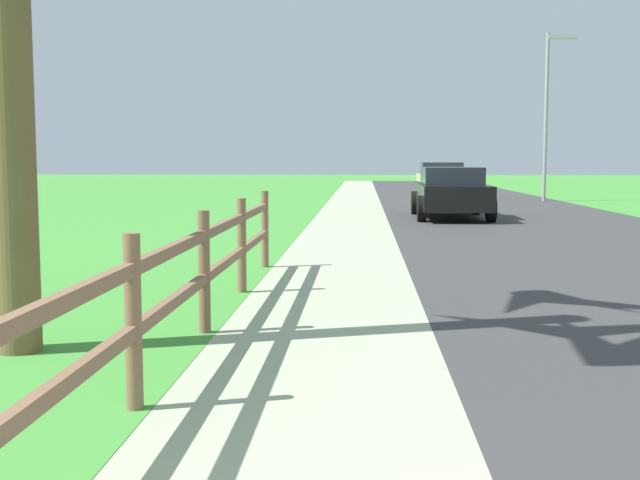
# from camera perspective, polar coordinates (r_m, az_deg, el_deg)

# --- Properties ---
(ground_plane) EXTENTS (120.00, 120.00, 0.00)m
(ground_plane) POSITION_cam_1_polar(r_m,az_deg,el_deg) (26.05, 4.50, 2.18)
(ground_plane) COLOR #408E35
(road_asphalt) EXTENTS (7.00, 66.00, 0.01)m
(road_asphalt) POSITION_cam_1_polar(r_m,az_deg,el_deg) (28.34, 11.50, 2.37)
(road_asphalt) COLOR #383838
(road_asphalt) RESTS_ON ground
(curb_concrete) EXTENTS (6.00, 66.00, 0.01)m
(curb_concrete) POSITION_cam_1_polar(r_m,az_deg,el_deg) (28.14, -1.72, 2.46)
(curb_concrete) COLOR #A2B08C
(curb_concrete) RESTS_ON ground
(grass_verge) EXTENTS (5.00, 66.00, 0.00)m
(grass_verge) POSITION_cam_1_polar(r_m,az_deg,el_deg) (28.30, -4.76, 2.47)
(grass_verge) COLOR #408E35
(grass_verge) RESTS_ON ground
(rail_fence) EXTENTS (0.11, 11.55, 1.14)m
(rail_fence) POSITION_cam_1_polar(r_m,az_deg,el_deg) (6.33, -10.23, -2.89)
(rail_fence) COLOR brown
(rail_fence) RESTS_ON ground
(parked_suv_black) EXTENTS (2.01, 4.71, 1.39)m
(parked_suv_black) POSITION_cam_1_polar(r_m,az_deg,el_deg) (22.38, 9.25, 3.36)
(parked_suv_black) COLOR black
(parked_suv_black) RESTS_ON ground
(parked_car_beige) EXTENTS (2.10, 4.37, 1.49)m
(parked_car_beige) POSITION_cam_1_polar(r_m,az_deg,el_deg) (33.26, 8.57, 4.19)
(parked_car_beige) COLOR #C6B793
(parked_car_beige) RESTS_ON ground
(street_lamp) EXTENTS (1.17, 0.20, 6.37)m
(street_lamp) POSITION_cam_1_polar(r_m,az_deg,el_deg) (32.34, 15.92, 9.37)
(street_lamp) COLOR gray
(street_lamp) RESTS_ON ground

